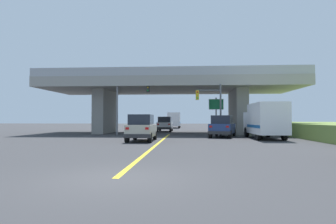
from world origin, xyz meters
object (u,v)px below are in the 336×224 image
(suv_lead, at_px, (142,128))
(traffic_signal_nearside, at_px, (212,103))
(box_truck, at_px, (265,120))
(highway_sign, at_px, (216,107))
(sedan_oncoming, at_px, (165,124))
(traffic_signal_farside, at_px, (128,98))
(semi_truck_distant, at_px, (174,120))
(suv_crossing, at_px, (223,126))

(suv_lead, relative_size, traffic_signal_nearside, 0.83)
(suv_lead, height_order, traffic_signal_nearside, traffic_signal_nearside)
(box_truck, relative_size, highway_sign, 1.65)
(box_truck, xyz_separation_m, sedan_oncoming, (-9.69, 14.10, -0.57))
(traffic_signal_farside, bearing_deg, suv_lead, -70.85)
(suv_lead, relative_size, traffic_signal_farside, 0.72)
(highway_sign, bearing_deg, traffic_signal_nearside, -103.34)
(suv_lead, xyz_separation_m, traffic_signal_nearside, (5.95, 7.27, 2.29))
(suv_lead, relative_size, highway_sign, 1.06)
(sedan_oncoming, distance_m, semi_truck_distant, 16.32)
(suv_lead, bearing_deg, semi_truck_distant, 88.42)
(box_truck, relative_size, sedan_oncoming, 1.43)
(suv_crossing, distance_m, traffic_signal_nearside, 3.04)
(traffic_signal_farside, bearing_deg, sedan_oncoming, 71.57)
(suv_lead, bearing_deg, suv_crossing, 38.82)
(box_truck, height_order, semi_truck_distant, box_truck)
(suv_crossing, xyz_separation_m, highway_sign, (-0.11, 4.84, 1.97))
(sedan_oncoming, relative_size, highway_sign, 1.15)
(suv_crossing, distance_m, traffic_signal_farside, 10.28)
(box_truck, bearing_deg, suv_crossing, 148.35)
(sedan_oncoming, bearing_deg, suv_lead, -91.34)
(box_truck, distance_m, traffic_signal_farside, 13.84)
(traffic_signal_farside, relative_size, semi_truck_distant, 0.86)
(box_truck, height_order, traffic_signal_farside, traffic_signal_farside)
(sedan_oncoming, xyz_separation_m, traffic_signal_farside, (-3.17, -9.53, 2.88))
(suv_lead, distance_m, box_truck, 10.67)
(sedan_oncoming, relative_size, traffic_signal_nearside, 0.90)
(traffic_signal_nearside, xyz_separation_m, traffic_signal_farside, (-8.71, 0.70, 0.59))
(sedan_oncoming, bearing_deg, traffic_signal_farside, -108.43)
(suv_crossing, bearing_deg, highway_sign, 106.40)
(suv_lead, xyz_separation_m, semi_truck_distant, (0.93, 33.80, 0.55))
(suv_crossing, bearing_deg, sedan_oncoming, 132.97)
(traffic_signal_nearside, distance_m, highway_sign, 3.11)
(suv_lead, bearing_deg, box_truck, 18.59)
(traffic_signal_nearside, bearing_deg, suv_lead, -129.28)
(traffic_signal_nearside, relative_size, traffic_signal_farside, 0.87)
(sedan_oncoming, bearing_deg, highway_sign, -49.07)
(traffic_signal_farside, bearing_deg, semi_truck_distant, 81.86)
(box_truck, bearing_deg, traffic_signal_nearside, 136.94)
(sedan_oncoming, distance_m, traffic_signal_farside, 10.45)
(traffic_signal_farside, height_order, highway_sign, traffic_signal_farside)
(highway_sign, bearing_deg, semi_truck_distant, 103.70)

